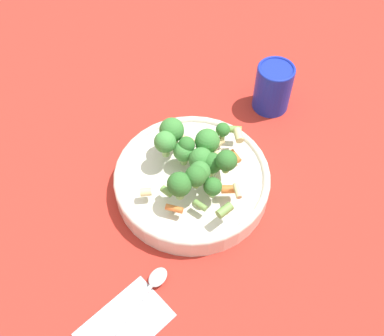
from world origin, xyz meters
name	(u,v)px	position (x,y,z in m)	size (l,w,h in m)	color
ground_plane	(192,187)	(0.00, 0.00, 0.00)	(3.00, 3.00, 0.00)	#B72D23
bowl	(192,180)	(0.00, 0.00, 0.02)	(0.28, 0.28, 0.05)	silver
pasta_salad	(195,156)	(0.01, 0.00, 0.09)	(0.22, 0.21, 0.08)	#8CB766
cup	(273,87)	(0.25, 0.08, 0.05)	(0.08, 0.08, 0.10)	#192DAD
napkin	(125,325)	(-0.22, -0.15, 0.00)	(0.15, 0.11, 0.01)	#B2BCC6
spoon	(140,301)	(-0.19, -0.14, 0.01)	(0.19, 0.09, 0.01)	silver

